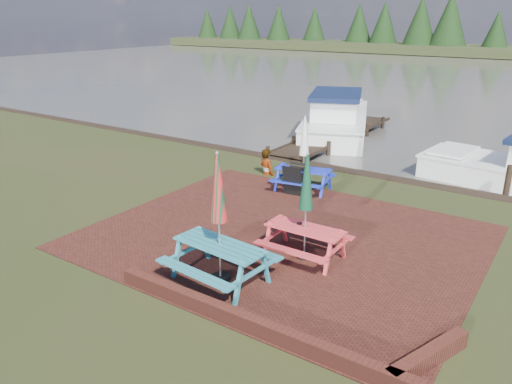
{
  "coord_description": "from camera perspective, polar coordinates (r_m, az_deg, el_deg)",
  "views": [
    {
      "loc": [
        5.67,
        -8.59,
        5.16
      ],
      "look_at": [
        -0.83,
        1.06,
        1.0
      ],
      "focal_mm": 35.0,
      "sensor_mm": 36.0,
      "label": 1
    }
  ],
  "objects": [
    {
      "name": "boat_jetty",
      "position": [
        23.71,
        9.12,
        8.06
      ],
      "size": [
        5.42,
        8.36,
        2.29
      ],
      "rotation": [
        0.0,
        0.0,
        0.37
      ],
      "color": "silver",
      "rests_on": "ground"
    },
    {
      "name": "picnic_table_teal",
      "position": [
        9.99,
        -4.19,
        -5.3
      ],
      "size": [
        2.09,
        1.9,
        2.71
      ],
      "rotation": [
        0.0,
        0.0,
        -0.09
      ],
      "color": "teal",
      "rests_on": "ground"
    },
    {
      "name": "person",
      "position": [
        16.81,
        1.25,
        4.91
      ],
      "size": [
        0.74,
        0.61,
        1.75
      ],
      "primitive_type": "imported",
      "rotation": [
        0.0,
        0.0,
        2.79
      ],
      "color": "gray",
      "rests_on": "ground"
    },
    {
      "name": "jetty",
      "position": [
        22.45,
        9.03,
        6.46
      ],
      "size": [
        1.76,
        9.08,
        1.0
      ],
      "color": "black",
      "rests_on": "ground"
    },
    {
      "name": "ground",
      "position": [
        11.51,
        0.51,
        -6.95
      ],
      "size": [
        120.0,
        120.0,
        0.0
      ],
      "primitive_type": "plane",
      "color": "black",
      "rests_on": "ground"
    },
    {
      "name": "chalkboard",
      "position": [
        14.96,
        4.47,
        1.42
      ],
      "size": [
        0.61,
        0.61,
        0.95
      ],
      "rotation": [
        0.0,
        0.0,
        0.11
      ],
      "color": "black",
      "rests_on": "ground"
    },
    {
      "name": "brick_wall",
      "position": [
        8.7,
        3.64,
        -15.55
      ],
      "size": [
        6.21,
        1.79,
        0.3
      ],
      "color": "#4C1E16",
      "rests_on": "ground"
    },
    {
      "name": "picnic_table_red",
      "position": [
        10.98,
        5.65,
        -3.55
      ],
      "size": [
        1.74,
        1.55,
        2.42
      ],
      "rotation": [
        0.0,
        0.0,
        0.0
      ],
      "color": "#CE343A",
      "rests_on": "ground"
    },
    {
      "name": "picnic_table_blue",
      "position": [
        15.27,
        5.46,
        3.06
      ],
      "size": [
        1.9,
        1.75,
        2.33
      ],
      "rotation": [
        0.0,
        0.0,
        0.17
      ],
      "color": "#1624A8",
      "rests_on": "ground"
    },
    {
      "name": "paving",
      "position": [
        12.27,
        3.1,
        -5.16
      ],
      "size": [
        9.0,
        7.5,
        0.02
      ],
      "primitive_type": "cube",
      "color": "#371711",
      "rests_on": "ground"
    }
  ]
}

